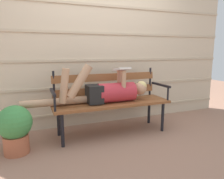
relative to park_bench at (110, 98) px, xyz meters
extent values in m
plane|color=#936B56|center=(0.00, -0.17, -0.51)|extent=(12.00, 12.00, 0.00)
cube|color=beige|center=(0.00, 0.47, 0.74)|extent=(4.74, 0.06, 2.49)
cube|color=#C1AD8E|center=(0.00, 0.43, -0.30)|extent=(4.74, 0.02, 0.04)
cube|color=#C1AD8E|center=(0.00, 0.43, 0.11)|extent=(4.74, 0.02, 0.04)
cube|color=#C1AD8E|center=(0.00, 0.43, 0.53)|extent=(4.74, 0.02, 0.04)
cube|color=#C1AD8E|center=(0.00, 0.43, 0.94)|extent=(4.74, 0.02, 0.04)
cube|color=#C1AD8E|center=(0.00, 0.43, 1.36)|extent=(4.74, 0.02, 0.04)
cube|color=brown|center=(0.00, -0.23, -0.06)|extent=(1.66, 0.15, 0.04)
cube|color=brown|center=(0.00, -0.07, -0.06)|extent=(1.66, 0.15, 0.04)
cube|color=brown|center=(0.00, 0.09, -0.06)|extent=(1.66, 0.15, 0.04)
cube|color=brown|center=(0.00, 0.17, 0.08)|extent=(1.59, 0.05, 0.11)
cube|color=brown|center=(0.00, 0.17, 0.28)|extent=(1.59, 0.05, 0.11)
cylinder|color=black|center=(-0.76, 0.17, 0.18)|extent=(0.03, 0.03, 0.45)
cylinder|color=black|center=(0.76, 0.17, 0.18)|extent=(0.03, 0.03, 0.45)
cylinder|color=black|center=(-0.73, -0.26, -0.29)|extent=(0.04, 0.04, 0.43)
cylinder|color=black|center=(0.73, -0.26, -0.29)|extent=(0.04, 0.04, 0.43)
cylinder|color=black|center=(-0.73, 0.12, -0.29)|extent=(0.04, 0.04, 0.43)
cylinder|color=black|center=(0.73, 0.12, -0.29)|extent=(0.04, 0.04, 0.43)
cube|color=black|center=(-0.80, -0.07, 0.16)|extent=(0.04, 0.46, 0.03)
cylinder|color=black|center=(-0.80, -0.26, 0.06)|extent=(0.03, 0.03, 0.20)
cube|color=black|center=(0.80, -0.07, 0.16)|extent=(0.04, 0.46, 0.03)
cylinder|color=black|center=(0.80, -0.26, 0.06)|extent=(0.03, 0.03, 0.20)
cylinder|color=#B72D38|center=(0.06, -0.07, 0.09)|extent=(0.53, 0.27, 0.27)
cube|color=black|center=(-0.26, -0.07, 0.09)|extent=(0.20, 0.26, 0.24)
sphere|color=tan|center=(0.45, -0.07, 0.12)|extent=(0.19, 0.19, 0.19)
sphere|color=#E0C67A|center=(0.47, -0.07, 0.16)|extent=(0.16, 0.16, 0.16)
cylinder|color=tan|center=(-0.47, -0.13, 0.29)|extent=(0.35, 0.11, 0.45)
cylinder|color=tan|center=(-0.67, -0.13, 0.24)|extent=(0.15, 0.09, 0.45)
cylinder|color=tan|center=(-0.77, -0.01, 0.01)|extent=(0.86, 0.10, 0.10)
cylinder|color=tan|center=(0.14, -0.15, 0.25)|extent=(0.06, 0.06, 0.31)
cylinder|color=tan|center=(0.14, 0.01, 0.25)|extent=(0.06, 0.06, 0.31)
cube|color=silver|center=(0.14, -0.07, 0.42)|extent=(0.19, 0.26, 0.07)
cylinder|color=#AD5B3D|center=(-1.26, -0.23, -0.40)|extent=(0.28, 0.28, 0.22)
sphere|color=#3D8442|center=(-1.26, -0.23, -0.13)|extent=(0.39, 0.39, 0.39)
camera|label=1|loc=(-1.04, -2.74, 0.67)|focal=33.37mm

